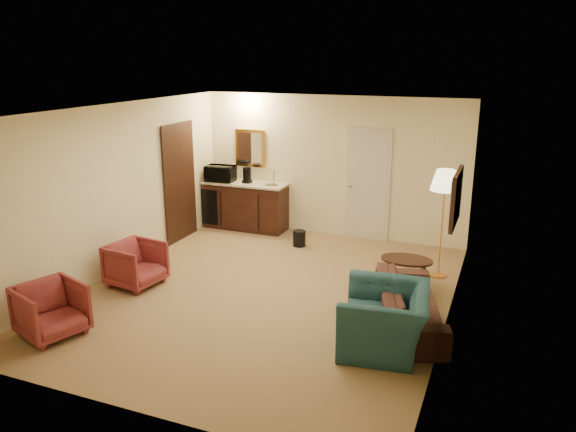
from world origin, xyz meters
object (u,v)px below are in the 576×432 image
waste_bin (299,238)px  coffee_table (406,273)px  rose_chair_far (51,308)px  coffee_maker (247,175)px  microwave (220,172)px  rose_chair_near (136,262)px  sofa (409,297)px  teal_armchair (385,309)px  wetbar_cabinet (246,206)px  floor_lamp (442,224)px

waste_bin → coffee_table: bearing=-27.9°
rose_chair_far → coffee_maker: (0.29, 4.82, 0.71)m
coffee_table → microwave: (-3.95, 1.65, 0.89)m
rose_chair_near → microwave: 3.19m
sofa → rose_chair_near: sofa is taller
rose_chair_far → teal_armchair: bearing=-53.2°
waste_bin → microwave: 2.16m
rose_chair_far → microwave: bearing=22.2°
teal_armchair → sofa: bearing=160.0°
rose_chair_near → microwave: microwave is taller
rose_chair_near → waste_bin: size_ratio=2.53×
rose_chair_near → coffee_maker: 3.25m
coffee_maker → wetbar_cabinet: bearing=159.9°
teal_armchair → rose_chair_far: size_ratio=1.54×
teal_armchair → microwave: 5.42m
wetbar_cabinet → coffee_table: wetbar_cabinet is taller
floor_lamp → rose_chair_far: bearing=-138.0°
floor_lamp → rose_chair_near: bearing=-153.7°
waste_bin → coffee_maker: bearing=155.1°
wetbar_cabinet → floor_lamp: floor_lamp is taller
waste_bin → floor_lamp: bearing=-11.9°
rose_chair_near → teal_armchair: bearing=-89.7°
waste_bin → coffee_maker: size_ratio=0.96×
coffee_table → microwave: 4.37m
wetbar_cabinet → sofa: size_ratio=0.86×
rose_chair_far → floor_lamp: 5.54m
wetbar_cabinet → coffee_table: size_ratio=2.17×
microwave → rose_chair_near: bearing=-90.5°
microwave → rose_chair_far: bearing=-92.1°
floor_lamp → microwave: (-4.35, 1.06, 0.27)m
rose_chair_far → waste_bin: 4.51m
teal_armchair → rose_chair_near: size_ratio=1.55×
wetbar_cabinet → coffee_table: 3.86m
coffee_table → waste_bin: size_ratio=2.65×
teal_armchair → floor_lamp: 2.53m
rose_chair_far → floor_lamp: size_ratio=0.43×
coffee_maker → floor_lamp: bearing=-32.7°
rose_chair_far → coffee_table: (3.70, 3.10, -0.14)m
rose_chair_far → floor_lamp: (4.10, 3.69, 0.48)m
waste_bin → microwave: microwave is taller
teal_armchair → rose_chair_near: (-3.80, 0.46, -0.13)m
wetbar_cabinet → rose_chair_near: 3.17m
rose_chair_far → microwave: 4.82m
rose_chair_near → waste_bin: 3.02m
rose_chair_far → waste_bin: (1.60, 4.21, -0.22)m
coffee_table → floor_lamp: size_ratio=0.45×
coffee_maker → microwave: bearing=170.8°
wetbar_cabinet → sofa: 4.71m
waste_bin → coffee_maker: (-1.31, 0.61, 0.93)m
teal_armchair → coffee_maker: (-3.51, 3.62, 0.58)m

